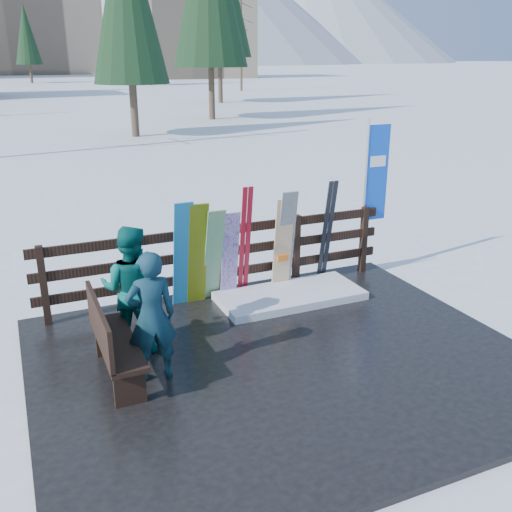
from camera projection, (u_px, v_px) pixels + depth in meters
name	position (u px, v px, depth m)	size (l,w,h in m)	color
ground	(284.00, 364.00, 7.11)	(700.00, 700.00, 0.00)	white
deck	(284.00, 361.00, 7.10)	(6.00, 5.00, 0.08)	black
fence	(221.00, 255.00, 8.77)	(5.60, 0.10, 1.15)	black
snow_patch	(290.00, 296.00, 8.78)	(2.22, 1.00, 0.12)	white
bench	(110.00, 339.00, 6.47)	(0.41, 1.50, 0.97)	black
snowboard_0	(183.00, 255.00, 8.26)	(0.28, 0.03, 1.68)	#2184C2
snowboard_1	(213.00, 256.00, 8.47)	(0.27, 0.03, 1.54)	silver
snowboard_2	(198.00, 254.00, 8.36)	(0.29, 0.03, 1.63)	#C8E511
snowboard_3	(230.00, 256.00, 8.58)	(0.26, 0.03, 1.42)	white
snowboard_4	(286.00, 241.00, 8.90)	(0.27, 0.03, 1.64)	black
snowboard_5	(283.00, 245.00, 8.90)	(0.30, 0.03, 1.52)	silver
ski_pair_a	(245.00, 242.00, 8.69)	(0.16, 0.28, 1.75)	#AC1524
ski_pair_b	(327.00, 232.00, 9.24)	(0.17, 0.31, 1.72)	black
rental_flag	(374.00, 179.00, 9.54)	(0.45, 0.04, 2.60)	silver
person_front	(151.00, 317.00, 6.41)	(0.57, 0.37, 1.56)	#14454A
person_back	(131.00, 288.00, 7.11)	(0.79, 0.61, 1.62)	#085952
resort_buildings	(9.00, 20.00, 103.95)	(73.00, 87.60, 22.60)	tan
trees	(64.00, 25.00, 48.88)	(42.29, 68.94, 14.16)	#382B1E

